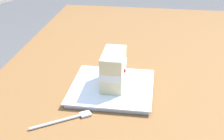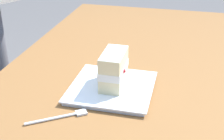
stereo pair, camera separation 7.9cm
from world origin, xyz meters
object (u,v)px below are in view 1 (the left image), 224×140
Objects in this scene: dessert_plate at (112,88)px; dessert_fork at (66,119)px; cake_slice at (113,69)px; patio_table at (144,90)px.

dessert_plate reaches higher than dessert_fork.
patio_table is at bearing -32.90° from cake_slice.
dessert_fork is at bearing 149.21° from patio_table.
cake_slice is at bearing -29.09° from dessert_fork.
dessert_plate is 0.20m from dessert_fork.
dessert_plate is 1.93× the size of cake_slice.
dessert_fork reaches higher than patio_table.
dessert_fork is at bearing 150.71° from dessert_plate.
patio_table is 0.20m from dessert_plate.
dessert_plate is (-0.15, 0.10, 0.09)m from patio_table.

